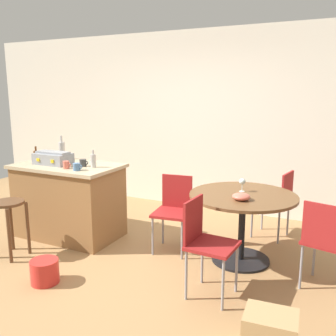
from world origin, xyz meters
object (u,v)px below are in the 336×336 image
object	(u,v)px
dining_table	(242,210)
cup_1	(66,165)
toolbox	(53,158)
wine_glass	(242,182)
cardboard_box	(270,334)
plastic_bucket	(45,271)
wooden_stool	(9,216)
cup_0	(83,163)
folding_chair_right	(174,207)
folding_chair_left	(277,199)
folding_chair_near	(205,239)
serving_bowl	(241,197)
bottle_1	(62,150)
kitchen_island	(69,200)
bottle_2	(36,156)
folding_chair_far	(326,239)
cup_2	(77,167)
bottle_0	(93,161)

from	to	relation	value
dining_table	cup_1	world-z (taller)	cup_1
toolbox	wine_glass	distance (m)	2.31
wine_glass	cup_1	bearing A→B (deg)	-164.64
cardboard_box	plastic_bucket	size ratio (longest dim) A/B	1.35
cup_1	wine_glass	bearing A→B (deg)	15.36
wooden_stool	cup_0	distance (m)	1.01
folding_chair_right	folding_chair_left	bearing A→B (deg)	40.83
wooden_stool	plastic_bucket	xyz separation A→B (m)	(0.77, -0.29, -0.35)
folding_chair_near	folding_chair_right	world-z (taller)	folding_chair_near
folding_chair_right	cup_1	xyz separation A→B (m)	(-1.20, -0.40, 0.46)
cup_0	wine_glass	xyz separation A→B (m)	(1.85, 0.34, -0.11)
cup_1	serving_bowl	size ratio (longest dim) A/B	0.60
folding_chair_left	bottle_1	size ratio (longest dim) A/B	2.72
kitchen_island	wine_glass	world-z (taller)	kitchen_island
toolbox	cup_1	size ratio (longest dim) A/B	4.15
bottle_2	cup_0	xyz separation A→B (m)	(0.69, 0.06, -0.04)
folding_chair_near	folding_chair_far	world-z (taller)	folding_chair_near
wooden_stool	plastic_bucket	bearing A→B (deg)	-20.90
dining_table	folding_chair_left	xyz separation A→B (m)	(0.21, 0.83, -0.08)
serving_bowl	cup_1	bearing A→B (deg)	-173.88
cup_1	dining_table	bearing A→B (deg)	12.20
bottle_2	cup_2	distance (m)	0.79
bottle_1	cardboard_box	world-z (taller)	bottle_1
kitchen_island	cup_0	world-z (taller)	cup_0
toolbox	wine_glass	size ratio (longest dim) A/B	3.13
wooden_stool	folding_chair_left	xyz separation A→B (m)	(2.54, 1.83, 0.03)
folding_chair_near	folding_chair_right	size ratio (longest dim) A/B	1.03
kitchen_island	toolbox	distance (m)	0.56
wooden_stool	bottle_1	bearing A→B (deg)	97.44
bottle_1	cup_2	world-z (taller)	bottle_1
folding_chair_far	serving_bowl	size ratio (longest dim) A/B	4.76
dining_table	cup_2	xyz separation A→B (m)	(-1.81, -0.45, 0.39)
folding_chair_far	cup_1	size ratio (longest dim) A/B	7.91
folding_chair_left	wine_glass	world-z (taller)	wine_glass
plastic_bucket	wine_glass	bearing A→B (deg)	42.60
kitchen_island	bottle_1	world-z (taller)	bottle_1
folding_chair_right	wine_glass	bearing A→B (deg)	10.14
folding_chair_near	bottle_2	distance (m)	2.56
cup_1	cup_2	distance (m)	0.18
folding_chair_right	bottle_1	world-z (taller)	bottle_1
wine_glass	bottle_0	bearing A→B (deg)	-169.04
dining_table	cardboard_box	distance (m)	1.53
cup_1	plastic_bucket	xyz separation A→B (m)	(0.42, -0.86, -0.85)
cup_0	wooden_stool	bearing A→B (deg)	-119.40
folding_chair_right	cardboard_box	distance (m)	1.93
bottle_1	cup_0	world-z (taller)	bottle_1
wine_glass	plastic_bucket	distance (m)	2.19
cup_0	cup_2	world-z (taller)	cup_0
folding_chair_near	bottle_1	size ratio (longest dim) A/B	2.82
bottle_1	cardboard_box	bearing A→B (deg)	-24.81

